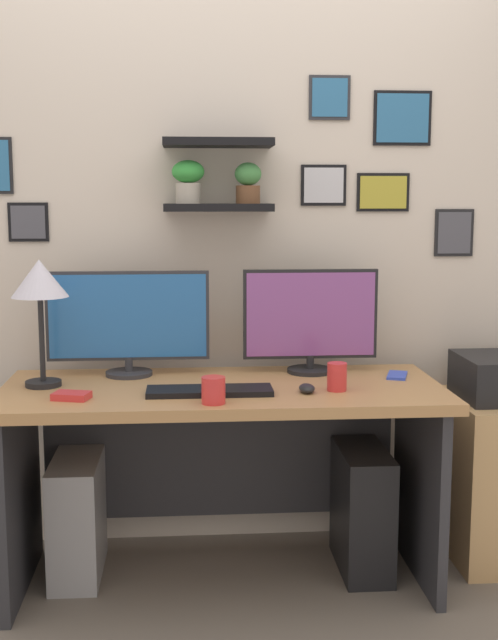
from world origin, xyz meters
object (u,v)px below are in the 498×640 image
at_px(desk, 222,438).
at_px(scissors_tray, 71,396).
at_px(cell_phone, 397,375).
at_px(monitor_left, 128,321).
at_px(coffee_mug, 213,390).
at_px(monitor_right, 310,320).
at_px(computer_mouse, 307,388).
at_px(computer_tower_right, 362,509).
at_px(computer_tower_left, 77,517).
at_px(pen_cup, 337,377).
at_px(desk_lamp, 40,285).
at_px(keyboard, 210,391).

bearing_deg(desk, scissors_tray, -157.60).
bearing_deg(cell_phone, monitor_left, -167.43).
bearing_deg(coffee_mug, monitor_right, 50.04).
height_order(computer_mouse, computer_tower_right, computer_mouse).
relative_size(computer_mouse, computer_tower_left, 0.20).
bearing_deg(computer_mouse, computer_tower_right, 36.73).
xyz_separation_m(desk, monitor_right, (0.35, 0.16, 0.42)).
bearing_deg(computer_mouse, scissors_tray, -177.42).
bearing_deg(scissors_tray, desk, 22.40).
bearing_deg(monitor_left, pen_cup, -22.92).
bearing_deg(monitor_left, coffee_mug, -56.58).
bearing_deg(coffee_mug, computer_tower_right, 28.51).
bearing_deg(scissors_tray, monitor_left, 65.96).
xyz_separation_m(computer_mouse, coffee_mug, (-0.33, -0.13, 0.03)).
bearing_deg(scissors_tray, monitor_right, 23.36).
xyz_separation_m(monitor_right, cell_phone, (0.32, -0.11, -0.20)).
relative_size(cell_phone, scissors_tray, 1.17).
distance_m(desk, desk_lamp, 0.87).
bearing_deg(computer_tower_left, scissors_tray, -83.28).
xyz_separation_m(coffee_mug, computer_tower_right, (0.58, 0.32, -0.56)).
distance_m(computer_mouse, coffee_mug, 0.36).
bearing_deg(computer_mouse, keyboard, 178.74).
relative_size(monitor_right, keyboard, 1.19).
relative_size(monitor_left, scissors_tray, 5.19).
bearing_deg(coffee_mug, keyboard, 93.82).
bearing_deg(desk, desk_lamp, -179.38).
xyz_separation_m(monitor_left, computer_mouse, (0.64, -0.34, -0.20)).
height_order(computer_mouse, computer_tower_left, computer_mouse).
height_order(coffee_mug, scissors_tray, coffee_mug).
distance_m(monitor_right, pen_cup, 0.36).
height_order(desk, monitor_right, monitor_right).
distance_m(keyboard, desk_lamp, 0.72).
height_order(monitor_right, coffee_mug, monitor_right).
bearing_deg(keyboard, desk_lamp, 164.73).
distance_m(cell_phone, computer_tower_right, 0.54).
height_order(monitor_left, pen_cup, monitor_left).
distance_m(desk_lamp, computer_tower_right, 1.48).
distance_m(desk, monitor_right, 0.57).
relative_size(desk, pen_cup, 16.06).
xyz_separation_m(computer_mouse, cell_phone, (0.38, 0.23, -0.01)).
bearing_deg(monitor_left, desk_lamp, -150.32).
relative_size(scissors_tray, computer_tower_right, 0.25).
xyz_separation_m(desk_lamp, coffee_mug, (0.61, -0.30, -0.32)).
relative_size(desk, computer_tower_left, 3.54).
bearing_deg(coffee_mug, cell_phone, 26.80).
distance_m(monitor_left, keyboard, 0.49).
bearing_deg(keyboard, pen_cup, 1.84).
distance_m(monitor_left, coffee_mug, 0.59).
height_order(desk, scissors_tray, scissors_tray).
bearing_deg(desk, monitor_right, 24.75).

